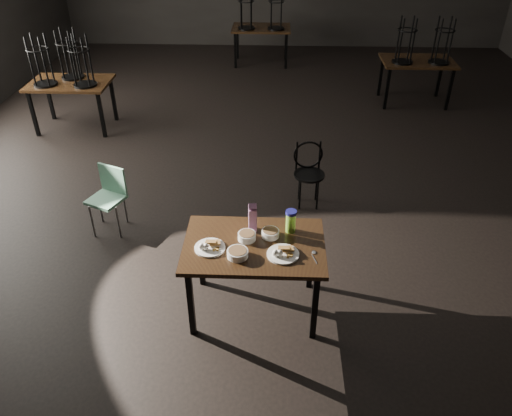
{
  "coord_description": "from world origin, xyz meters",
  "views": [
    {
      "loc": [
        -0.16,
        -5.93,
        3.35
      ],
      "look_at": [
        -0.32,
        -2.2,
        0.85
      ],
      "focal_mm": 35.0,
      "sensor_mm": 36.0,
      "label": 1
    }
  ],
  "objects_px": {
    "water_bottle": "(291,221)",
    "bentwood_chair": "(309,169)",
    "juice_carton": "(253,218)",
    "school_chair": "(109,193)",
    "main_table": "(254,251)"
  },
  "relations": [
    {
      "from": "water_bottle",
      "to": "school_chair",
      "type": "bearing_deg",
      "value": 152.25
    },
    {
      "from": "water_bottle",
      "to": "bentwood_chair",
      "type": "height_order",
      "value": "water_bottle"
    },
    {
      "from": "juice_carton",
      "to": "water_bottle",
      "type": "height_order",
      "value": "juice_carton"
    },
    {
      "from": "bentwood_chair",
      "to": "school_chair",
      "type": "xyz_separation_m",
      "value": [
        -2.22,
        -0.62,
        -0.01
      ]
    },
    {
      "from": "school_chair",
      "to": "water_bottle",
      "type": "bearing_deg",
      "value": -3.77
    },
    {
      "from": "main_table",
      "to": "water_bottle",
      "type": "height_order",
      "value": "water_bottle"
    },
    {
      "from": "juice_carton",
      "to": "bentwood_chair",
      "type": "xyz_separation_m",
      "value": [
        0.59,
        1.65,
        -0.42
      ]
    },
    {
      "from": "water_bottle",
      "to": "school_chair",
      "type": "xyz_separation_m",
      "value": [
        -1.96,
        1.03,
        -0.41
      ]
    },
    {
      "from": "water_bottle",
      "to": "bentwood_chair",
      "type": "relative_size",
      "value": 0.27
    },
    {
      "from": "main_table",
      "to": "juice_carton",
      "type": "bearing_deg",
      "value": 96.0
    },
    {
      "from": "main_table",
      "to": "school_chair",
      "type": "xyz_separation_m",
      "value": [
        -1.65,
        1.23,
        -0.23
      ]
    },
    {
      "from": "water_bottle",
      "to": "school_chair",
      "type": "height_order",
      "value": "water_bottle"
    },
    {
      "from": "juice_carton",
      "to": "school_chair",
      "type": "height_order",
      "value": "juice_carton"
    },
    {
      "from": "water_bottle",
      "to": "bentwood_chair",
      "type": "distance_m",
      "value": 1.71
    },
    {
      "from": "water_bottle",
      "to": "juice_carton",
      "type": "bearing_deg",
      "value": 179.95
    }
  ]
}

